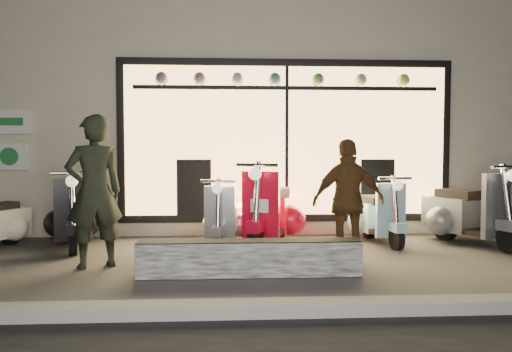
{
  "coord_description": "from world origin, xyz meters",
  "views": [
    {
      "loc": [
        -0.16,
        -6.14,
        1.4
      ],
      "look_at": [
        0.22,
        0.6,
        1.05
      ],
      "focal_mm": 35.0,
      "sensor_mm": 36.0,
      "label": 1
    }
  ],
  "objects": [
    {
      "name": "scooter_grey",
      "position": [
        3.34,
        1.13,
        0.46
      ],
      "size": [
        0.93,
        1.56,
        1.14
      ],
      "rotation": [
        0.0,
        0.0,
        0.42
      ],
      "color": "black",
      "rests_on": "ground"
    },
    {
      "name": "kerb",
      "position": [
        0.0,
        -2.0,
        0.06
      ],
      "size": [
        40.0,
        0.25,
        0.12
      ],
      "primitive_type": "cube",
      "color": "slate",
      "rests_on": "ground"
    },
    {
      "name": "woman",
      "position": [
        1.33,
        -0.09,
        0.77
      ],
      "size": [
        0.93,
        0.43,
        1.54
      ],
      "primitive_type": "imported",
      "rotation": [
        0.0,
        0.0,
        3.21
      ],
      "color": "#56371B",
      "rests_on": "ground"
    },
    {
      "name": "shop_building",
      "position": [
        0.0,
        4.98,
        2.1
      ],
      "size": [
        10.2,
        6.23,
        4.2
      ],
      "color": "beige",
      "rests_on": "ground"
    },
    {
      "name": "scooter_red",
      "position": [
        0.52,
        1.24,
        0.47
      ],
      "size": [
        0.92,
        1.63,
        1.18
      ],
      "rotation": [
        0.0,
        0.0,
        -0.37
      ],
      "color": "black",
      "rests_on": "ground"
    },
    {
      "name": "ground",
      "position": [
        0.0,
        0.0,
        0.0
      ],
      "size": [
        40.0,
        40.0,
        0.0
      ],
      "primitive_type": "plane",
      "color": "#383533",
      "rests_on": "ground"
    },
    {
      "name": "graffiti_barrier",
      "position": [
        0.08,
        -0.65,
        0.2
      ],
      "size": [
        2.48,
        0.28,
        0.4
      ],
      "primitive_type": "cube",
      "color": "black",
      "rests_on": "ground"
    },
    {
      "name": "scooter_black",
      "position": [
        -2.44,
        1.31,
        0.43
      ],
      "size": [
        0.76,
        1.5,
        1.07
      ],
      "rotation": [
        0.0,
        0.0,
        0.29
      ],
      "color": "black",
      "rests_on": "ground"
    },
    {
      "name": "scooter_blue",
      "position": [
        2.11,
        1.37,
        0.39
      ],
      "size": [
        0.55,
        1.38,
        0.98
      ],
      "rotation": [
        0.0,
        0.0,
        0.13
      ],
      "color": "black",
      "rests_on": "ground"
    },
    {
      "name": "man",
      "position": [
        -1.74,
        -0.15,
        0.91
      ],
      "size": [
        0.79,
        0.69,
        1.82
      ],
      "primitive_type": "imported",
      "rotation": [
        0.0,
        0.0,
        3.61
      ],
      "color": "black",
      "rests_on": "ground"
    },
    {
      "name": "scooter_silver",
      "position": [
        -0.2,
        1.21,
        0.38
      ],
      "size": [
        0.55,
        1.35,
        0.96
      ],
      "rotation": [
        0.0,
        0.0,
        -0.14
      ],
      "color": "black",
      "rests_on": "ground"
    }
  ]
}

